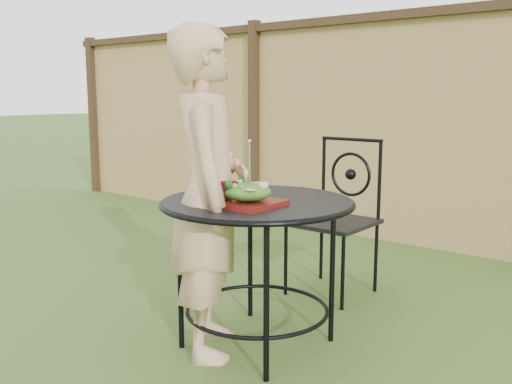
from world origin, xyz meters
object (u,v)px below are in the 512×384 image
diner (209,193)px  patio_table (257,228)px  patio_chair (337,212)px  salad_plate (248,203)px

diner → patio_table: bearing=-79.6°
patio_chair → diner: (-0.03, -1.09, 0.26)m
patio_table → patio_chair: 0.92m
patio_table → salad_plate: (0.06, -0.14, 0.15)m
patio_chair → salad_plate: bearing=-80.9°
patio_table → patio_chair: bearing=96.8°
patio_chair → salad_plate: (0.17, -1.05, 0.23)m
diner → salad_plate: bearing=-120.4°
patio_table → diner: (-0.14, -0.18, 0.18)m
patio_chair → diner: diner is taller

